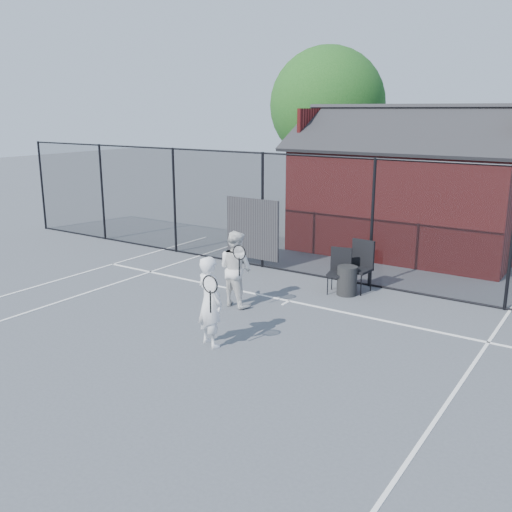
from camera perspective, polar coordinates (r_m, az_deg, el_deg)
The scene contains 10 objects.
ground at distance 10.11m, azimuth -5.38°, elevation -9.13°, with size 80.00×80.00×0.00m, color #4A4F54.
court_lines at distance 9.22m, azimuth -10.64°, elevation -11.73°, with size 11.02×18.00×0.01m.
fence at distance 13.89m, azimuth 6.53°, elevation 3.62°, with size 22.04×3.00×3.00m.
clubhouse at distance 17.21m, azimuth 15.10°, elevation 5.85°, with size 6.50×4.36×4.19m.
tree_left at distance 23.13m, azimuth 7.16°, elevation 14.73°, with size 4.48×4.48×6.44m.
player_front at distance 9.93m, azimuth -4.64°, elevation -4.54°, with size 0.77×0.62×1.62m.
player_back at distance 11.93m, azimuth -2.05°, elevation -1.26°, with size 0.91×0.72×1.61m.
chair_left at distance 13.09m, azimuth 10.13°, elevation -1.12°, with size 0.55×0.57×1.14m, color black.
chair_right at distance 12.92m, azimuth 8.28°, elevation -1.59°, with size 0.48×0.50×0.99m, color black.
waste_bin at distance 12.89m, azimuth 9.09°, elevation -2.45°, with size 0.45×0.45×0.66m, color black.
Camera 1 is at (5.88, -7.17, 4.03)m, focal length 40.00 mm.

